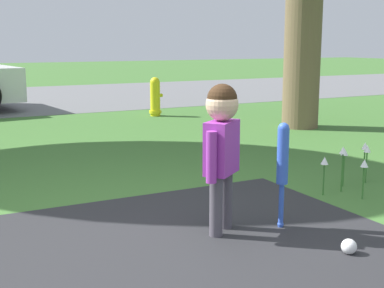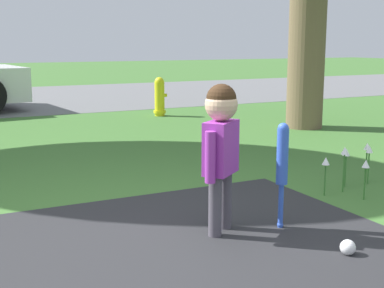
{
  "view_description": "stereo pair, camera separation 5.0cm",
  "coord_description": "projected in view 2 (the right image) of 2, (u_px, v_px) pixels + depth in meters",
  "views": [
    {
      "loc": [
        -1.12,
        -2.8,
        1.2
      ],
      "look_at": [
        0.55,
        0.4,
        0.51
      ],
      "focal_mm": 50.0,
      "sensor_mm": 36.0,
      "label": 1
    },
    {
      "loc": [
        -1.07,
        -2.83,
        1.2
      ],
      "look_at": [
        0.55,
        0.4,
        0.51
      ],
      "focal_mm": 50.0,
      "sensor_mm": 36.0,
      "label": 2
    }
  ],
  "objects": [
    {
      "name": "flower_bed",
      "position": [
        353.0,
        157.0,
        4.35
      ],
      "size": [
        0.63,
        0.43,
        0.37
      ],
      "color": "#38702D",
      "rests_on": "ground"
    },
    {
      "name": "child",
      "position": [
        221.0,
        138.0,
        3.31
      ],
      "size": [
        0.32,
        0.27,
        0.95
      ],
      "rotation": [
        0.0,
        0.0,
        0.65
      ],
      "color": "#4C4751",
      "rests_on": "ground"
    },
    {
      "name": "ground_plane",
      "position": [
        140.0,
        247.0,
        3.18
      ],
      "size": [
        60.0,
        60.0,
        0.0
      ],
      "primitive_type": "plane",
      "color": "#3D6B2D"
    },
    {
      "name": "baseball_bat",
      "position": [
        282.0,
        161.0,
        3.42
      ],
      "size": [
        0.07,
        0.07,
        0.7
      ],
      "color": "blue",
      "rests_on": "ground"
    },
    {
      "name": "sports_ball",
      "position": [
        348.0,
        247.0,
        3.05
      ],
      "size": [
        0.09,
        0.09,
        0.09
      ],
      "color": "white",
      "rests_on": "ground"
    },
    {
      "name": "fire_hydrant",
      "position": [
        160.0,
        97.0,
        8.76
      ],
      "size": [
        0.23,
        0.2,
        0.64
      ],
      "color": "yellow",
      "rests_on": "ground"
    }
  ]
}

